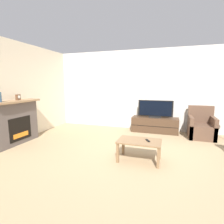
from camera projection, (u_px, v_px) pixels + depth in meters
ground_plane at (135, 155)px, 3.85m from camera, size 24.00×24.00×0.00m
wall_back at (149, 90)px, 5.90m from camera, size 12.00×0.06×2.70m
wall_left at (13, 92)px, 4.65m from camera, size 0.06×12.00×2.70m
fireplace at (15, 122)px, 4.54m from camera, size 0.43×1.37×1.14m
mantel_clock at (18, 97)px, 4.57m from camera, size 0.08×0.11×0.15m
tv_stand at (155, 125)px, 5.70m from camera, size 1.47×0.50×0.48m
tv at (155, 110)px, 5.62m from camera, size 1.09×0.18×0.56m
armchair at (201, 128)px, 5.12m from camera, size 0.70×0.76×0.91m
coffee_table at (139, 143)px, 3.55m from camera, size 0.87×0.53×0.43m
remote at (148, 140)px, 3.50m from camera, size 0.11×0.15×0.02m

